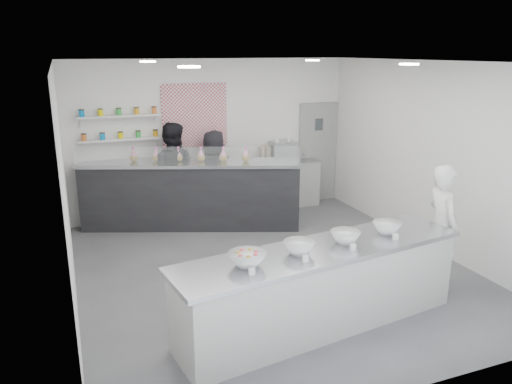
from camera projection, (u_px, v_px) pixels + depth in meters
floor at (272, 269)px, 7.43m from camera, size 6.00×6.00×0.00m
ceiling at (274, 62)px, 6.61m from camera, size 6.00×6.00×0.00m
back_wall at (213, 138)px, 9.71m from camera, size 5.50×0.00×5.50m
left_wall at (65, 191)px, 6.06m from camera, size 0.00×6.00×6.00m
right_wall at (431, 157)px, 7.97m from camera, size 0.00×6.00×6.00m
back_door at (318, 152)px, 10.60m from camera, size 0.88×0.04×2.10m
pattern_panel at (195, 116)px, 9.44m from camera, size 1.25×0.03×1.20m
jar_shelf_lower at (121, 139)px, 8.98m from camera, size 1.45×0.22×0.04m
jar_shelf_upper at (119, 116)px, 8.87m from camera, size 1.45×0.22×0.04m
preserve_jars at (120, 124)px, 8.89m from camera, size 1.45×0.10×0.56m
downlight_0 at (189, 67)px, 5.23m from camera, size 0.24×0.24×0.02m
downlight_1 at (409, 64)px, 6.20m from camera, size 0.24×0.24×0.02m
downlight_2 at (148, 62)px, 7.56m from camera, size 0.24×0.24×0.02m
downlight_3 at (312, 60)px, 8.53m from camera, size 0.24×0.24×0.02m
prep_counter at (321, 287)px, 5.80m from camera, size 3.68×1.33×0.98m
back_bar at (191, 194)px, 9.09m from camera, size 3.95×2.07×1.22m
sneeze_guard at (187, 156)px, 8.55m from camera, size 3.65×1.39×0.33m
espresso_ledge at (289, 184)px, 10.33m from camera, size 1.28×0.41×0.95m
espresso_machine at (283, 152)px, 10.09m from camera, size 0.53×0.37×0.41m
cup_stacks at (264, 155)px, 9.96m from camera, size 0.24×0.24×0.35m
prep_bowls at (323, 242)px, 5.64m from camera, size 2.35×0.78×0.14m
label_cards at (339, 263)px, 5.19m from camera, size 2.01×0.04×0.07m
cookie_bags at (190, 154)px, 8.89m from camera, size 2.06×0.89×0.27m
woman_prep at (442, 227)px, 6.72m from camera, size 0.53×0.69×1.71m
staff_left at (172, 174)px, 9.18m from camera, size 1.13×1.03×1.90m
staff_right at (215, 175)px, 9.49m from camera, size 0.98×0.81×1.71m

